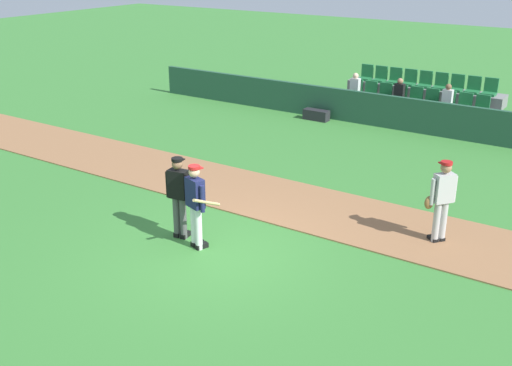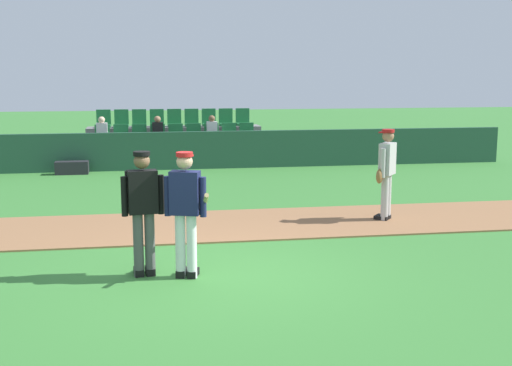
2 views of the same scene
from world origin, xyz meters
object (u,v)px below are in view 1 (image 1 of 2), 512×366
runner_grey_jersey (442,199)px  equipment_bag (316,115)px  umpire_home_plate (179,193)px  batter_navy_jersey (196,204)px

runner_grey_jersey → equipment_bag: 9.61m
runner_grey_jersey → equipment_bag: runner_grey_jersey is taller
umpire_home_plate → runner_grey_jersey: 5.30m
runner_grey_jersey → equipment_bag: (-6.55, 6.98, -0.78)m
batter_navy_jersey → umpire_home_plate: (-0.58, 0.19, 0.03)m
batter_navy_jersey → equipment_bag: bearing=104.6°
umpire_home_plate → runner_grey_jersey: (4.55, 2.72, -0.04)m
umpire_home_plate → batter_navy_jersey: bearing=-18.1°
umpire_home_plate → equipment_bag: 9.94m
batter_navy_jersey → equipment_bag: batter_navy_jersey is taller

